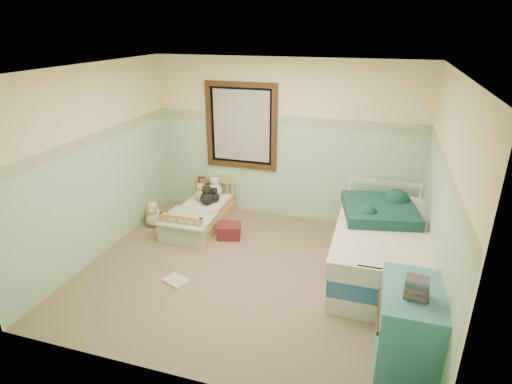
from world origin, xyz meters
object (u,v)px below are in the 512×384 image
(twin_bed_frame, at_px, (377,264))
(red_pillow, at_px, (229,231))
(floor_book, at_px, (176,281))
(dresser, at_px, (408,329))
(plush_floor_cream, at_px, (154,215))
(plush_floor_tan, at_px, (153,220))
(toddler_bed_frame, at_px, (201,220))

(twin_bed_frame, height_order, red_pillow, twin_bed_frame)
(twin_bed_frame, height_order, floor_book, twin_bed_frame)
(dresser, bearing_deg, twin_bed_frame, 100.33)
(plush_floor_cream, distance_m, floor_book, 1.80)
(plush_floor_cream, xyz_separation_m, twin_bed_frame, (3.46, -0.45, -0.00))
(plush_floor_tan, relative_size, twin_bed_frame, 0.11)
(toddler_bed_frame, distance_m, plush_floor_cream, 0.77)
(twin_bed_frame, xyz_separation_m, red_pillow, (-2.13, 0.31, -0.01))
(plush_floor_tan, height_order, floor_book, plush_floor_tan)
(red_pillow, bearing_deg, floor_book, -99.88)
(twin_bed_frame, xyz_separation_m, dresser, (0.28, -1.55, 0.30))
(plush_floor_tan, bearing_deg, red_pillow, 0.33)
(toddler_bed_frame, bearing_deg, red_pillow, -23.68)
(toddler_bed_frame, bearing_deg, twin_bed_frame, -11.80)
(twin_bed_frame, relative_size, dresser, 2.52)
(toddler_bed_frame, xyz_separation_m, red_pillow, (0.57, -0.25, 0.02))
(dresser, bearing_deg, plush_floor_tan, 153.15)
(twin_bed_frame, relative_size, floor_book, 7.20)
(toddler_bed_frame, bearing_deg, dresser, -35.38)
(plush_floor_tan, bearing_deg, plush_floor_cream, 114.83)
(plush_floor_cream, xyz_separation_m, plush_floor_tan, (0.07, -0.15, -0.00))
(plush_floor_cream, bearing_deg, twin_bed_frame, -7.47)
(red_pillow, xyz_separation_m, floor_book, (-0.22, -1.27, -0.09))
(red_pillow, bearing_deg, twin_bed_frame, -8.39)
(twin_bed_frame, bearing_deg, dresser, -79.67)
(plush_floor_cream, bearing_deg, toddler_bed_frame, 8.25)
(red_pillow, bearing_deg, plush_floor_tan, -179.67)
(toddler_bed_frame, relative_size, twin_bed_frame, 0.65)
(toddler_bed_frame, height_order, floor_book, toddler_bed_frame)
(plush_floor_cream, bearing_deg, plush_floor_tan, -65.17)
(twin_bed_frame, relative_size, red_pillow, 6.30)
(red_pillow, height_order, floor_book, red_pillow)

